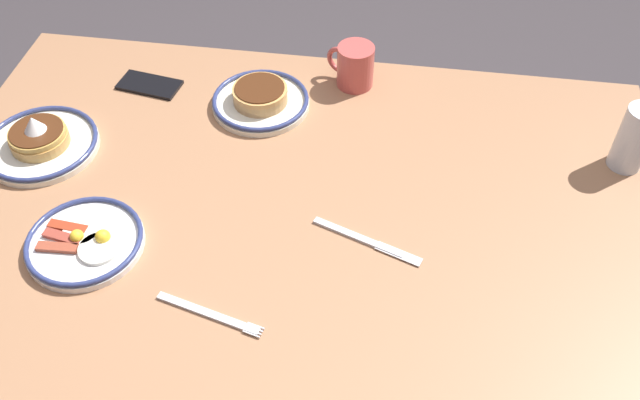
% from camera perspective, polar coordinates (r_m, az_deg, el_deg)
% --- Properties ---
extents(ground_plane, '(6.00, 6.00, 0.00)m').
position_cam_1_polar(ground_plane, '(1.96, -1.66, -14.66)').
color(ground_plane, '#3D3739').
extents(dining_table, '(1.49, 0.98, 0.72)m').
position_cam_1_polar(dining_table, '(1.43, -2.21, -2.30)').
color(dining_table, '#A16F4D').
rests_on(dining_table, ground_plane).
extents(plate_near_main, '(0.22, 0.22, 0.05)m').
position_cam_1_polar(plate_near_main, '(1.58, -4.96, 8.32)').
color(plate_near_main, silver).
rests_on(plate_near_main, dining_table).
extents(plate_center_pancakes, '(0.24, 0.24, 0.09)m').
position_cam_1_polar(plate_center_pancakes, '(1.58, -22.17, 4.49)').
color(plate_center_pancakes, silver).
rests_on(plate_center_pancakes, dining_table).
extents(plate_far_companion, '(0.22, 0.22, 0.04)m').
position_cam_1_polar(plate_far_companion, '(1.35, -18.92, -3.29)').
color(plate_far_companion, white).
rests_on(plate_far_companion, dining_table).
extents(coffee_mug, '(0.12, 0.09, 0.10)m').
position_cam_1_polar(coffee_mug, '(1.62, 2.87, 11.10)').
color(coffee_mug, '#BF4C47').
rests_on(coffee_mug, dining_table).
extents(drinking_glass, '(0.07, 0.07, 0.15)m').
position_cam_1_polar(drinking_glass, '(1.53, 24.52, 4.46)').
color(drinking_glass, silver).
rests_on(drinking_glass, dining_table).
extents(cell_phone, '(0.15, 0.09, 0.01)m').
position_cam_1_polar(cell_phone, '(1.69, -13.96, 9.25)').
color(cell_phone, black).
rests_on(cell_phone, dining_table).
extents(fork_near, '(0.20, 0.07, 0.01)m').
position_cam_1_polar(fork_near, '(1.21, -9.10, -9.33)').
color(fork_near, silver).
rests_on(fork_near, dining_table).
extents(butter_knife, '(0.21, 0.09, 0.01)m').
position_cam_1_polar(butter_knife, '(1.30, 3.89, -3.40)').
color(butter_knife, silver).
rests_on(butter_knife, dining_table).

